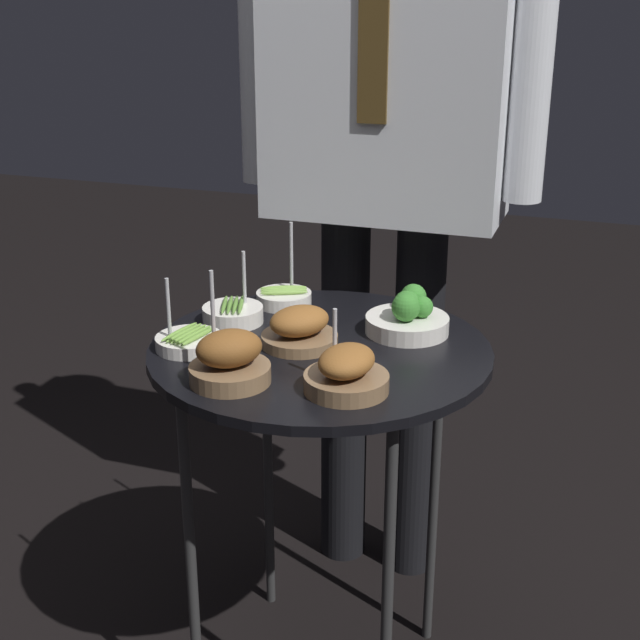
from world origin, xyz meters
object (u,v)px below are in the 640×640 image
Objects in this scene: bowl_broccoli_center at (408,317)px; bowl_asparagus_front_left at (189,341)px; bowl_roast_front_right at (346,373)px; bowl_asparagus_far_rim at (284,297)px; waiter_figure at (388,98)px; bowl_roast_front_center at (229,360)px; bowl_roast_near_rim at (299,329)px; bowl_asparagus_back_left at (233,313)px; serving_cart at (320,378)px.

bowl_asparagus_front_left is at bearing -149.88° from bowl_broccoli_center.
bowl_asparagus_far_rim reaches higher than bowl_roast_front_right.
bowl_roast_front_right is at bearing -96.65° from bowl_broccoli_center.
bowl_asparagus_front_left is 0.07× the size of waiter_figure.
waiter_figure is (0.09, 0.61, 0.34)m from bowl_roast_front_center.
bowl_roast_front_center is at bearing -105.82° from bowl_roast_near_rim.
bowl_asparagus_back_left is (-0.06, -0.12, 0.00)m from bowl_asparagus_far_rim.
bowl_asparagus_far_rim is 0.13m from bowl_asparagus_back_left.
bowl_roast_front_center reaches higher than bowl_broccoli_center.
bowl_roast_front_center reaches higher than bowl_roast_near_rim.
bowl_roast_front_center reaches higher than bowl_asparagus_far_rim.
bowl_roast_front_right is 0.75× the size of bowl_roast_front_center.
bowl_roast_near_rim is (-0.04, -0.01, 0.09)m from serving_cart.
bowl_roast_front_right is 0.32m from bowl_asparagus_front_left.
bowl_roast_near_rim is 0.19m from bowl_roast_front_center.
bowl_roast_near_rim is at bearing -143.88° from bowl_broccoli_center.
waiter_figure is at bearing 85.42° from bowl_roast_near_rim.
waiter_figure is (-0.00, 0.43, 0.44)m from serving_cart.
bowl_broccoli_center reaches higher than bowl_roast_near_rim.
bowl_asparagus_back_left is at bearing 113.30° from bowl_roast_front_center.
bowl_roast_front_right is (0.14, -0.15, 0.00)m from bowl_roast_near_rim.
waiter_figure reaches higher than serving_cart.
bowl_asparagus_front_left is at bearing 140.58° from bowl_roast_front_center.
bowl_broccoli_center is (0.17, 0.12, 0.00)m from bowl_roast_near_rim.
bowl_roast_front_right is 0.42m from bowl_asparagus_far_rim.
bowl_roast_front_center is 1.36× the size of bowl_asparagus_back_left.
bowl_roast_front_right is 0.08× the size of waiter_figure.
bowl_asparagus_back_left is 0.55m from waiter_figure.
bowl_roast_front_right is at bearing -80.21° from waiter_figure.
bowl_asparagus_back_left is (-0.11, 0.25, -0.02)m from bowl_roast_front_center.
bowl_asparagus_far_rim reaches higher than bowl_roast_near_rim.
bowl_roast_near_rim is at bearing -171.30° from serving_cart.
serving_cart is at bearing 121.97° from bowl_roast_front_right.
bowl_asparagus_far_rim is at bearing 65.68° from bowl_asparagus_back_left.
bowl_roast_front_right is 0.28m from bowl_broccoli_center.
bowl_roast_front_right is (0.10, -0.16, 0.09)m from serving_cart.
waiter_figure is (-0.13, 0.31, 0.35)m from bowl_broccoli_center.
serving_cart is at bearing -52.55° from bowl_asparagus_far_rim.
bowl_broccoli_center is at bearing 30.12° from bowl_asparagus_front_left.
bowl_asparagus_back_left is (-0.33, -0.06, -0.01)m from bowl_broccoli_center.
bowl_roast_front_right is 1.04× the size of bowl_asparagus_front_left.
bowl_asparagus_front_left is at bearing 166.68° from bowl_roast_front_right.
waiter_figure is (0.19, 0.37, 0.36)m from bowl_asparagus_back_left.
bowl_asparagus_back_left is at bearing -169.93° from bowl_broccoli_center.
bowl_asparagus_far_rim reaches higher than serving_cart.
bowl_asparagus_far_rim is at bearing 166.45° from bowl_broccoli_center.
bowl_asparagus_front_left is 0.14m from bowl_asparagus_back_left.
bowl_broccoli_center is 0.28m from bowl_asparagus_far_rim.
bowl_broccoli_center is (0.13, 0.12, 0.09)m from serving_cart.
bowl_roast_near_rim is at bearing 74.18° from bowl_roast_front_center.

